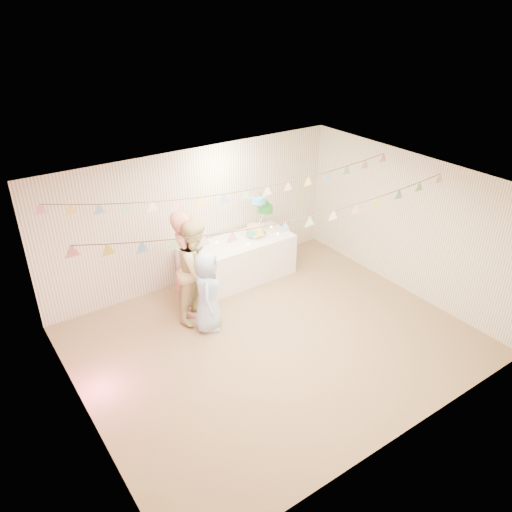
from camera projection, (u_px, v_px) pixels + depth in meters
floor at (274, 340)px, 8.13m from camera, size 6.00×6.00×0.00m
ceiling at (277, 190)px, 6.90m from camera, size 6.00×6.00×0.00m
back_wall at (196, 217)px, 9.33m from camera, size 6.00×6.00×0.00m
front_wall at (406, 361)px, 5.70m from camera, size 6.00×6.00×0.00m
left_wall at (76, 342)px, 6.01m from camera, size 5.00×5.00×0.00m
right_wall at (408, 224)px, 9.02m from camera, size 5.00×5.00×0.00m
table at (238, 260)px, 9.67m from camera, size 2.20×0.88×0.82m
cake_stand at (260, 218)px, 9.63m from camera, size 0.74×0.44×0.83m
cake_bottom at (255, 236)px, 9.66m from camera, size 0.31×0.31×0.15m
cake_middle at (265, 217)px, 9.81m from camera, size 0.27×0.27×0.22m
cake_top_tier at (258, 209)px, 9.48m from camera, size 0.25×0.25×0.19m
platter at (211, 254)px, 9.16m from camera, size 0.35×0.35×0.02m
posy at (231, 242)px, 9.45m from camera, size 0.13×0.13×0.15m
person_adult_a at (187, 264)px, 8.42m from camera, size 0.74×0.84×1.93m
person_adult_b at (198, 270)px, 8.32m from camera, size 1.12×1.07×1.83m
person_child at (208, 292)px, 8.12m from camera, size 0.76×0.82×1.41m
bunting_back at (235, 185)px, 7.82m from camera, size 5.60×1.10×0.40m
bunting_front at (285, 213)px, 6.89m from camera, size 5.60×0.90×0.36m
tealight_0 at (205, 255)px, 8.96m from camera, size 0.04×0.04×0.03m
tealight_1 at (217, 242)px, 9.42m from camera, size 0.04×0.04×0.03m
tealight_2 at (248, 244)px, 9.36m from camera, size 0.04×0.04×0.03m
tealight_3 at (246, 232)px, 9.80m from camera, size 0.04×0.04×0.03m
tealight_4 at (278, 234)px, 9.75m from camera, size 0.04×0.04×0.03m
tealight_5 at (271, 227)px, 10.03m from camera, size 0.04×0.04×0.03m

